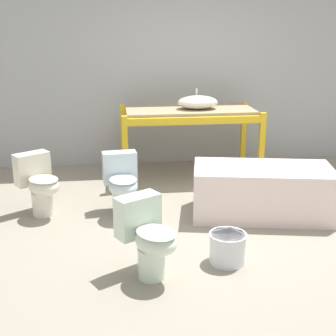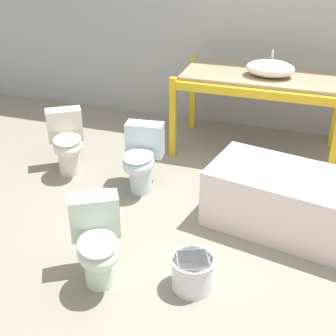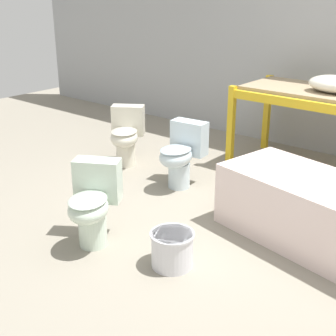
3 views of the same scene
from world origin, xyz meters
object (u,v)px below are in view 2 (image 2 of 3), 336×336
Objects in this scene: toilet_near at (141,158)px; toilet_far at (67,141)px; sink_basin at (270,68)px; bathtub_main at (293,199)px; bucket_white at (193,272)px; toilet_extra at (97,242)px.

toilet_near is 1.00× the size of toilet_far.
sink_basin is 1.71m from toilet_near.
sink_basin is 0.33× the size of bathtub_main.
toilet_far is at bearing 143.12° from bucket_white.
toilet_far and toilet_extra have the same top height.
toilet_extra is at bearing -168.71° from bucket_white.
sink_basin is at bearing 42.64° from toilet_near.
toilet_far is 1.00× the size of toilet_extra.
toilet_far is (-0.89, 0.10, 0.00)m from toilet_near.
toilet_near is 1.00× the size of toilet_extra.
toilet_extra is (-1.33, -1.14, 0.04)m from bathtub_main.
bucket_white is at bearing -94.05° from sink_basin.
bathtub_main is at bearing 57.79° from bucket_white.
toilet_far is at bearing -150.65° from sink_basin.
toilet_far reaches higher than bathtub_main.
toilet_far is at bearing -176.47° from bathtub_main.
toilet_near and toilet_far have the same top height.
bucket_white is (-0.63, -1.00, -0.17)m from bathtub_main.
sink_basin reaches higher than toilet_far.
toilet_extra is 2.00× the size of bucket_white.
bathtub_main is at bearing -72.00° from sink_basin.
toilet_near and toilet_extra have the same top height.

